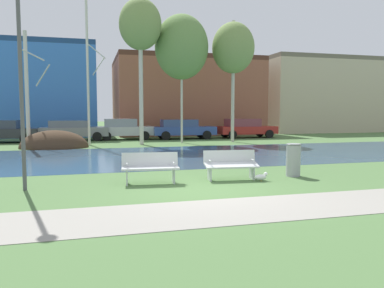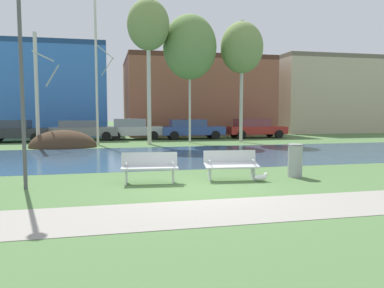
{
  "view_description": "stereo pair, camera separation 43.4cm",
  "coord_description": "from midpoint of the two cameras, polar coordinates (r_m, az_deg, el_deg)",
  "views": [
    {
      "loc": [
        -2.8,
        -9.2,
        2.04
      ],
      "look_at": [
        0.09,
        1.55,
        1.08
      ],
      "focal_mm": 35.19,
      "sensor_mm": 36.0,
      "label": 1
    },
    {
      "loc": [
        -2.38,
        -9.3,
        2.04
      ],
      "look_at": [
        0.09,
        1.55,
        1.08
      ],
      "focal_mm": 35.19,
      "sensor_mm": 36.0,
      "label": 2
    }
  ],
  "objects": [
    {
      "name": "trash_bin",
      "position": [
        12.23,
        14.13,
        -2.28
      ],
      "size": [
        0.47,
        0.47,
        1.03
      ],
      "color": "#999B9E",
      "rests_on": "ground"
    },
    {
      "name": "bench_right",
      "position": [
        11.32,
        4.8,
        -3.03
      ],
      "size": [
        1.65,
        0.72,
        0.87
      ],
      "color": "silver",
      "rests_on": "ground"
    },
    {
      "name": "river_band",
      "position": [
        17.32,
        -6.35,
        -1.83
      ],
      "size": [
        80.0,
        8.59,
        0.01
      ],
      "primitive_type": "cube",
      "color": "#33516B",
      "rests_on": "ground"
    },
    {
      "name": "parked_suv_fifth_red",
      "position": [
        29.52,
        7.68,
        2.45
      ],
      "size": [
        4.55,
        2.01,
        1.48
      ],
      "color": "maroon",
      "rests_on": "ground"
    },
    {
      "name": "seagull",
      "position": [
        11.2,
        9.35,
        -4.93
      ],
      "size": [
        0.45,
        0.17,
        0.26
      ],
      "color": "white",
      "rests_on": "ground"
    },
    {
      "name": "parked_hatch_third_silver",
      "position": [
        27.83,
        -10.75,
        2.29
      ],
      "size": [
        4.07,
        2.08,
        1.51
      ],
      "color": "#B2B5BC",
      "rests_on": "ground"
    },
    {
      "name": "bench_left",
      "position": [
        10.74,
        -7.49,
        -3.49
      ],
      "size": [
        1.65,
        0.72,
        0.87
      ],
      "color": "silver",
      "rests_on": "ground"
    },
    {
      "name": "parked_sedan_second_grey",
      "position": [
        27.71,
        -17.98,
        2.06
      ],
      "size": [
        4.62,
        2.16,
        1.41
      ],
      "color": "slate",
      "rests_on": "ground"
    },
    {
      "name": "building_blue_store",
      "position": [
        34.67,
        -23.75,
        7.45
      ],
      "size": [
        10.83,
        7.24,
        7.61
      ],
      "color": "#3870C6",
      "rests_on": "ground"
    },
    {
      "name": "building_beige_block",
      "position": [
        42.02,
        20.88,
        6.85
      ],
      "size": [
        16.7,
        6.75,
        7.34
      ],
      "color": "#BCAD8E",
      "rests_on": "ground"
    },
    {
      "name": "birch_far_left",
      "position": [
        23.19,
        -24.16,
        7.69
      ],
      "size": [
        1.39,
        2.23,
        6.49
      ],
      "color": "beige",
      "rests_on": "ground"
    },
    {
      "name": "building_brick_low",
      "position": [
        35.71,
        -1.62,
        7.14
      ],
      "size": [
        12.65,
        9.72,
        6.82
      ],
      "color": "brown",
      "rests_on": "ground"
    },
    {
      "name": "ground_plane",
      "position": [
        19.53,
        -7.35,
        -1.09
      ],
      "size": [
        120.0,
        120.0,
        0.0
      ],
      "primitive_type": "plane",
      "color": "#4C703D"
    },
    {
      "name": "parked_van_nearest_dark",
      "position": [
        27.58,
        -27.05,
        1.78
      ],
      "size": [
        4.09,
        2.16,
        1.47
      ],
      "color": "#282B30",
      "rests_on": "ground"
    },
    {
      "name": "birch_center_left",
      "position": [
        23.98,
        -8.38,
        17.34
      ],
      "size": [
        2.56,
        2.56,
        9.33
      ],
      "color": "beige",
      "rests_on": "ground"
    },
    {
      "name": "birch_center_right",
      "position": [
        25.81,
        5.78,
        14.23
      ],
      "size": [
        2.8,
        2.8,
        8.01
      ],
      "color": "#BCB7A8",
      "rests_on": "ground"
    },
    {
      "name": "birch_center",
      "position": [
        25.0,
        -2.11,
        14.45
      ],
      "size": [
        3.45,
        3.45,
        8.25
      ],
      "color": "beige",
      "rests_on": "ground"
    },
    {
      "name": "birch_left",
      "position": [
        23.83,
        -15.98,
        10.35
      ],
      "size": [
        1.14,
        2.06,
        8.65
      ],
      "color": "beige",
      "rests_on": "ground"
    },
    {
      "name": "soil_mound",
      "position": [
        22.6,
        -20.65,
        -0.55
      ],
      "size": [
        3.75,
        2.43,
        1.99
      ],
      "primitive_type": "ellipsoid",
      "color": "#423021",
      "rests_on": "ground"
    },
    {
      "name": "streetlamp",
      "position": [
        10.77,
        -25.78,
        13.42
      ],
      "size": [
        0.32,
        0.32,
        5.61
      ],
      "color": "#4C4C51",
      "rests_on": "ground"
    },
    {
      "name": "paved_path_strip",
      "position": [
        7.91,
        4.67,
        -9.98
      ],
      "size": [
        60.0,
        1.99,
        0.01
      ],
      "primitive_type": "cube",
      "color": "gray",
      "rests_on": "ground"
    },
    {
      "name": "parked_wagon_fourth_blue",
      "position": [
        27.96,
        -1.89,
        2.34
      ],
      "size": [
        4.66,
        1.99,
        1.45
      ],
      "color": "#2D4793",
      "rests_on": "ground"
    }
  ]
}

